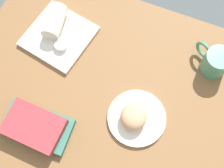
{
  "coord_description": "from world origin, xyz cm",
  "views": [
    {
      "loc": [
        -9.19,
        24.75,
        103.22
      ],
      "look_at": [
        4.01,
        -8.22,
        7.0
      ],
      "focal_mm": 49.3,
      "sensor_mm": 36.0,
      "label": 1
    }
  ],
  "objects": [
    {
      "name": "scone_pastry",
      "position": [
        -6.63,
        -0.14,
        8.3
      ],
      "size": [
        11.2,
        11.49,
        5.8
      ],
      "primitive_type": "ellipsoid",
      "rotation": [
        0.0,
        0.0,
        1.95
      ],
      "color": "tan",
      "rests_on": "round_plate"
    },
    {
      "name": "round_plate",
      "position": [
        -7.63,
        -0.94,
        4.7
      ],
      "size": [
        19.23,
        19.23,
        1.4
      ],
      "primitive_type": "cylinder",
      "color": "silver",
      "rests_on": "dining_table"
    },
    {
      "name": "coffee_mug",
      "position": [
        -25.5,
        -27.96,
        8.85
      ],
      "size": [
        12.86,
        9.85,
        9.49
      ],
      "color": "#4C8C6B",
      "rests_on": "dining_table"
    },
    {
      "name": "dining_table",
      "position": [
        0.0,
        0.0,
        2.0
      ],
      "size": [
        110.0,
        90.0,
        4.0
      ],
      "primitive_type": "cube",
      "color": "brown",
      "rests_on": "ground"
    },
    {
      "name": "sauce_cup",
      "position": [
        26.08,
        -15.11,
        6.77
      ],
      "size": [
        4.64,
        4.64,
        2.17
      ],
      "color": "silver",
      "rests_on": "square_plate"
    },
    {
      "name": "breakfast_wrap",
      "position": [
        31.45,
        -22.04,
        8.79
      ],
      "size": [
        8.1,
        12.98,
        6.37
      ],
      "primitive_type": "cylinder",
      "rotation": [
        1.57,
        0.0,
        0.15
      ],
      "color": "beige",
      "rests_on": "square_plate"
    },
    {
      "name": "square_plate",
      "position": [
        29.06,
        -18.96,
        4.8
      ],
      "size": [
        25.25,
        25.25,
        1.6
      ],
      "primitive_type": "cube",
      "rotation": [
        0.0,
        0.0,
        -0.18
      ],
      "color": "silver",
      "rests_on": "dining_table"
    },
    {
      "name": "book_stack",
      "position": [
        21.23,
        14.25,
        6.9
      ],
      "size": [
        22.45,
        13.67,
        6.08
      ],
      "color": "#387260",
      "rests_on": "dining_table"
    }
  ]
}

